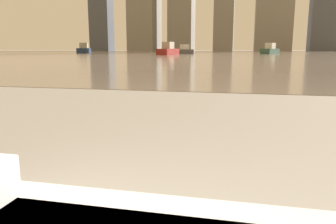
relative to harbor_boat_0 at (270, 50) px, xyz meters
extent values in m
cube|color=gray|center=(-5.16, 4.06, -0.63)|extent=(180.00, 110.00, 0.01)
cube|color=#335647|center=(0.00, 0.00, -0.21)|extent=(3.48, 5.02, 0.83)
cube|color=silver|center=(0.00, 0.00, 0.68)|extent=(1.83, 2.12, 0.95)
cube|color=navy|center=(-35.23, 3.14, -0.16)|extent=(3.14, 5.61, 0.93)
cube|color=#B2A893|center=(-35.23, 3.14, 0.83)|extent=(1.80, 2.27, 1.06)
cube|color=maroon|center=(-14.82, -11.74, -0.21)|extent=(2.42, 5.01, 0.84)
cube|color=#B2A893|center=(-14.82, -11.74, 0.69)|extent=(1.48, 1.97, 0.96)
cube|color=#4C4C51|center=(-14.10, -2.06, -0.26)|extent=(3.53, 4.26, 0.73)
cube|color=silver|center=(-14.10, -2.06, 0.52)|extent=(1.74, 1.88, 0.83)
cube|color=#4C515B|center=(-56.16, 60.06, 13.63)|extent=(7.22, 6.87, 28.55)
cube|color=gray|center=(5.37, 60.06, 12.42)|extent=(12.00, 6.83, 26.12)
camera|label=1|loc=(-4.63, -57.80, 0.28)|focal=35.00mm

